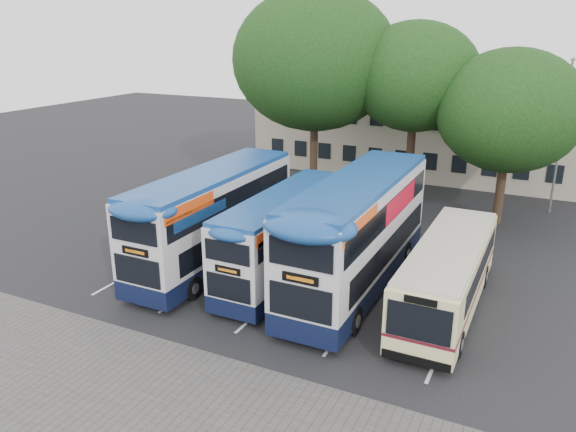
{
  "coord_description": "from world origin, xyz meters",
  "views": [
    {
      "loc": [
        5.95,
        -15.91,
        10.69
      ],
      "look_at": [
        -4.28,
        5.0,
        2.8
      ],
      "focal_mm": 35.0,
      "sensor_mm": 36.0,
      "label": 1
    }
  ],
  "objects_px": {
    "lamp_post": "(562,129)",
    "tree_left": "(315,60)",
    "tree_right": "(510,111)",
    "bus_dd_right": "(359,229)",
    "tree_mid": "(416,77)",
    "bus_single": "(448,272)",
    "bus_dd_mid": "(285,233)",
    "bus_dd_left": "(214,214)"
  },
  "relations": [
    {
      "from": "bus_dd_right",
      "to": "bus_single",
      "type": "height_order",
      "value": "bus_dd_right"
    },
    {
      "from": "bus_dd_left",
      "to": "bus_single",
      "type": "height_order",
      "value": "bus_dd_left"
    },
    {
      "from": "tree_left",
      "to": "tree_mid",
      "type": "distance_m",
      "value": 6.22
    },
    {
      "from": "tree_mid",
      "to": "bus_dd_left",
      "type": "relative_size",
      "value": 1.03
    },
    {
      "from": "bus_dd_mid",
      "to": "tree_mid",
      "type": "bearing_deg",
      "value": 80.54
    },
    {
      "from": "bus_dd_right",
      "to": "bus_single",
      "type": "xyz_separation_m",
      "value": [
        3.85,
        -0.38,
        -1.05
      ]
    },
    {
      "from": "lamp_post",
      "to": "bus_dd_left",
      "type": "height_order",
      "value": "lamp_post"
    },
    {
      "from": "tree_right",
      "to": "bus_dd_right",
      "type": "height_order",
      "value": "tree_right"
    },
    {
      "from": "lamp_post",
      "to": "tree_left",
      "type": "bearing_deg",
      "value": -167.67
    },
    {
      "from": "tree_left",
      "to": "bus_dd_mid",
      "type": "relative_size",
      "value": 1.4
    },
    {
      "from": "tree_right",
      "to": "bus_dd_right",
      "type": "bearing_deg",
      "value": -111.25
    },
    {
      "from": "tree_mid",
      "to": "tree_left",
      "type": "bearing_deg",
      "value": -173.9
    },
    {
      "from": "bus_dd_right",
      "to": "bus_single",
      "type": "distance_m",
      "value": 4.01
    },
    {
      "from": "lamp_post",
      "to": "bus_single",
      "type": "bearing_deg",
      "value": -102.06
    },
    {
      "from": "lamp_post",
      "to": "bus_dd_right",
      "type": "xyz_separation_m",
      "value": [
        -7.09,
        -14.76,
        -2.43
      ]
    },
    {
      "from": "lamp_post",
      "to": "tree_mid",
      "type": "distance_m",
      "value": 8.92
    },
    {
      "from": "lamp_post",
      "to": "tree_left",
      "type": "distance_m",
      "value": 15.02
    },
    {
      "from": "lamp_post",
      "to": "bus_dd_mid",
      "type": "distance_m",
      "value": 18.68
    },
    {
      "from": "bus_dd_mid",
      "to": "bus_single",
      "type": "height_order",
      "value": "bus_dd_mid"
    },
    {
      "from": "tree_mid",
      "to": "lamp_post",
      "type": "bearing_deg",
      "value": 16.86
    },
    {
      "from": "bus_dd_mid",
      "to": "bus_dd_left",
      "type": "bearing_deg",
      "value": -179.94
    },
    {
      "from": "tree_mid",
      "to": "bus_dd_right",
      "type": "relative_size",
      "value": 0.96
    },
    {
      "from": "tree_mid",
      "to": "bus_dd_right",
      "type": "xyz_separation_m",
      "value": [
        1.02,
        -12.31,
        -5.23
      ]
    },
    {
      "from": "tree_mid",
      "to": "bus_single",
      "type": "bearing_deg",
      "value": -68.99
    },
    {
      "from": "bus_dd_left",
      "to": "bus_single",
      "type": "distance_m",
      "value": 10.69
    },
    {
      "from": "tree_left",
      "to": "bus_dd_right",
      "type": "relative_size",
      "value": 1.13
    },
    {
      "from": "lamp_post",
      "to": "tree_left",
      "type": "relative_size",
      "value": 0.69
    },
    {
      "from": "bus_dd_left",
      "to": "bus_dd_mid",
      "type": "height_order",
      "value": "bus_dd_left"
    },
    {
      "from": "tree_right",
      "to": "bus_single",
      "type": "relative_size",
      "value": 1.02
    },
    {
      "from": "tree_left",
      "to": "bus_dd_left",
      "type": "xyz_separation_m",
      "value": [
        0.35,
        -12.23,
        -6.24
      ]
    },
    {
      "from": "lamp_post",
      "to": "bus_dd_right",
      "type": "bearing_deg",
      "value": -115.64
    },
    {
      "from": "tree_right",
      "to": "bus_single",
      "type": "bearing_deg",
      "value": -92.83
    },
    {
      "from": "lamp_post",
      "to": "tree_mid",
      "type": "height_order",
      "value": "tree_mid"
    },
    {
      "from": "tree_left",
      "to": "lamp_post",
      "type": "bearing_deg",
      "value": 12.33
    },
    {
      "from": "lamp_post",
      "to": "bus_dd_right",
      "type": "relative_size",
      "value": 0.78
    },
    {
      "from": "tree_left",
      "to": "bus_dd_left",
      "type": "distance_m",
      "value": 13.73
    },
    {
      "from": "tree_right",
      "to": "bus_dd_mid",
      "type": "relative_size",
      "value": 1.04
    },
    {
      "from": "tree_left",
      "to": "tree_right",
      "type": "xyz_separation_m",
      "value": [
        11.58,
        -0.26,
        -2.35
      ]
    },
    {
      "from": "lamp_post",
      "to": "bus_dd_left",
      "type": "relative_size",
      "value": 0.84
    },
    {
      "from": "bus_dd_left",
      "to": "bus_dd_right",
      "type": "height_order",
      "value": "bus_dd_right"
    },
    {
      "from": "tree_left",
      "to": "bus_single",
      "type": "relative_size",
      "value": 1.37
    },
    {
      "from": "lamp_post",
      "to": "bus_dd_right",
      "type": "distance_m",
      "value": 16.56
    }
  ]
}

